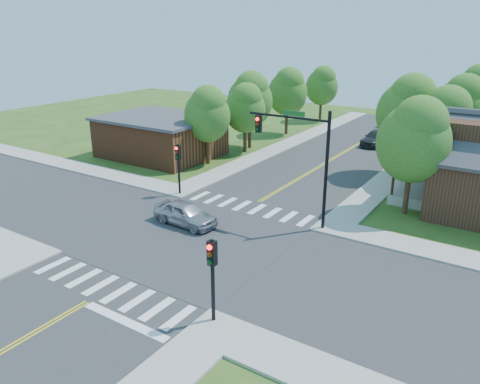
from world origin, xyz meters
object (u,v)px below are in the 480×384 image
Objects in this scene: car_dgrey at (376,138)px; signal_mast_ne at (301,148)px; signal_pole_nw at (178,160)px; signal_pole_se at (212,266)px; car_silver at (185,214)px.

signal_mast_ne is at bearing -83.51° from car_dgrey.
signal_mast_ne reaches higher than signal_pole_nw.
signal_pole_se is 34.07m from car_dgrey.
signal_mast_ne is 1.64× the size of car_silver.
signal_pole_nw is 23.78m from car_dgrey.
car_dgrey is at bearing -3.68° from car_silver.
signal_pole_nw is (-11.20, 11.20, 0.00)m from signal_pole_se.
signal_mast_ne is 9.76m from signal_pole_nw.
car_silver reaches higher than car_dgrey.
car_silver is at bearing -145.22° from signal_mast_ne.
signal_mast_ne is at bearing 0.07° from signal_pole_nw.
signal_mast_ne reaches higher than signal_pole_se.
car_silver is at bearing -46.29° from signal_pole_nw.
signal_mast_ne reaches higher than car_dgrey.
signal_pole_nw is at bearing 47.33° from car_silver.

